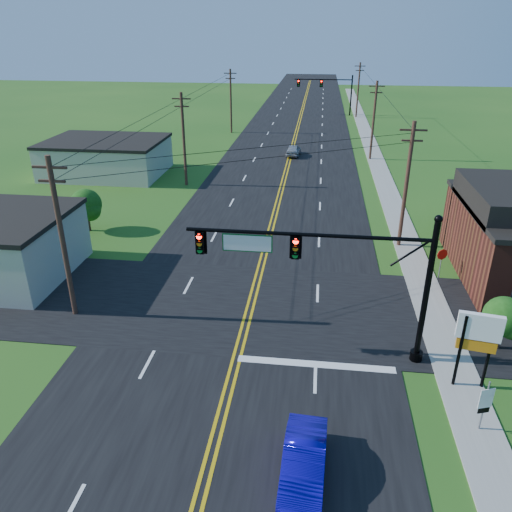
# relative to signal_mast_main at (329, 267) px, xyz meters

# --- Properties ---
(ground) EXTENTS (260.00, 260.00, 0.00)m
(ground) POSITION_rel_signal_mast_main_xyz_m (-4.34, -8.00, -4.75)
(ground) COLOR #204F16
(ground) RESTS_ON ground
(road_main) EXTENTS (16.00, 220.00, 0.04)m
(road_main) POSITION_rel_signal_mast_main_xyz_m (-4.34, 42.00, -4.73)
(road_main) COLOR black
(road_main) RESTS_ON ground
(road_cross) EXTENTS (70.00, 10.00, 0.04)m
(road_cross) POSITION_rel_signal_mast_main_xyz_m (-4.34, 4.00, -4.73)
(road_cross) COLOR black
(road_cross) RESTS_ON ground
(sidewalk) EXTENTS (2.00, 160.00, 0.08)m
(sidewalk) POSITION_rel_signal_mast_main_xyz_m (6.16, 32.00, -4.71)
(sidewalk) COLOR gray
(sidewalk) RESTS_ON ground
(signal_mast_main) EXTENTS (11.30, 0.60, 7.48)m
(signal_mast_main) POSITION_rel_signal_mast_main_xyz_m (0.00, 0.00, 0.00)
(signal_mast_main) COLOR black
(signal_mast_main) RESTS_ON ground
(signal_mast_far) EXTENTS (10.98, 0.60, 7.48)m
(signal_mast_far) POSITION_rel_signal_mast_main_xyz_m (0.10, 72.00, -0.20)
(signal_mast_far) COLOR black
(signal_mast_far) RESTS_ON ground
(cream_bldg_far) EXTENTS (12.20, 9.20, 3.70)m
(cream_bldg_far) POSITION_rel_signal_mast_main_xyz_m (-23.34, 30.00, -2.89)
(cream_bldg_far) COLOR #BAB29E
(cream_bldg_far) RESTS_ON ground
(utility_pole_left_a) EXTENTS (1.80, 0.28, 9.00)m
(utility_pole_left_a) POSITION_rel_signal_mast_main_xyz_m (-13.84, 2.00, -0.03)
(utility_pole_left_a) COLOR #39211A
(utility_pole_left_a) RESTS_ON ground
(utility_pole_left_b) EXTENTS (1.80, 0.28, 9.00)m
(utility_pole_left_b) POSITION_rel_signal_mast_main_xyz_m (-13.84, 27.00, -0.03)
(utility_pole_left_b) COLOR #39211A
(utility_pole_left_b) RESTS_ON ground
(utility_pole_left_c) EXTENTS (1.80, 0.28, 9.00)m
(utility_pole_left_c) POSITION_rel_signal_mast_main_xyz_m (-13.84, 54.00, -0.03)
(utility_pole_left_c) COLOR #39211A
(utility_pole_left_c) RESTS_ON ground
(utility_pole_right_a) EXTENTS (1.80, 0.28, 9.00)m
(utility_pole_right_a) POSITION_rel_signal_mast_main_xyz_m (5.46, 14.00, -0.03)
(utility_pole_right_a) COLOR #39211A
(utility_pole_right_a) RESTS_ON ground
(utility_pole_right_b) EXTENTS (1.80, 0.28, 9.00)m
(utility_pole_right_b) POSITION_rel_signal_mast_main_xyz_m (5.46, 40.00, -0.03)
(utility_pole_right_b) COLOR #39211A
(utility_pole_right_b) RESTS_ON ground
(utility_pole_right_c) EXTENTS (1.80, 0.28, 9.00)m
(utility_pole_right_c) POSITION_rel_signal_mast_main_xyz_m (5.46, 70.00, -0.03)
(utility_pole_right_c) COLOR #39211A
(utility_pole_right_c) RESTS_ON ground
(tree_right_back) EXTENTS (3.00, 3.00, 4.10)m
(tree_right_back) POSITION_rel_signal_mast_main_xyz_m (11.66, 18.00, -2.15)
(tree_right_back) COLOR #39211A
(tree_right_back) RESTS_ON ground
(shrub_corner) EXTENTS (2.00, 2.00, 2.86)m
(shrub_corner) POSITION_rel_signal_mast_main_xyz_m (8.66, 1.50, -2.90)
(shrub_corner) COLOR #39211A
(shrub_corner) RESTS_ON ground
(tree_left) EXTENTS (2.40, 2.40, 3.37)m
(tree_left) POSITION_rel_signal_mast_main_xyz_m (-18.34, 14.00, -2.59)
(tree_left) COLOR #39211A
(tree_left) RESTS_ON ground
(blue_car) EXTENTS (1.66, 4.31, 1.40)m
(blue_car) POSITION_rel_signal_mast_main_xyz_m (-0.68, -7.63, -4.05)
(blue_car) COLOR #0F079D
(blue_car) RESTS_ON ground
(distant_car) EXTENTS (1.84, 4.04, 1.34)m
(distant_car) POSITION_rel_signal_mast_main_xyz_m (-3.80, 40.62, -4.08)
(distant_car) COLOR #A5A5AA
(distant_car) RESTS_ON ground
(route_sign) EXTENTS (0.58, 0.22, 2.41)m
(route_sign) POSITION_rel_signal_mast_main_xyz_m (6.22, -4.43, -3.35)
(route_sign) COLOR slate
(route_sign) RESTS_ON ground
(stop_sign) EXTENTS (0.70, 0.29, 2.06)m
(stop_sign) POSITION_rel_signal_mast_main_xyz_m (7.31, 8.98, -3.27)
(stop_sign) COLOR slate
(stop_sign) RESTS_ON ground
(pylon_sign) EXTENTS (1.85, 0.57, 3.77)m
(pylon_sign) POSITION_rel_signal_mast_main_xyz_m (6.44, -1.71, -1.99)
(pylon_sign) COLOR black
(pylon_sign) RESTS_ON ground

